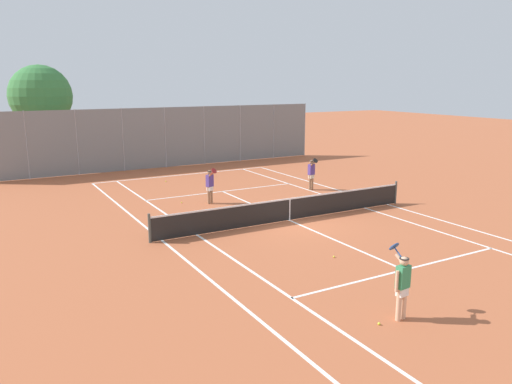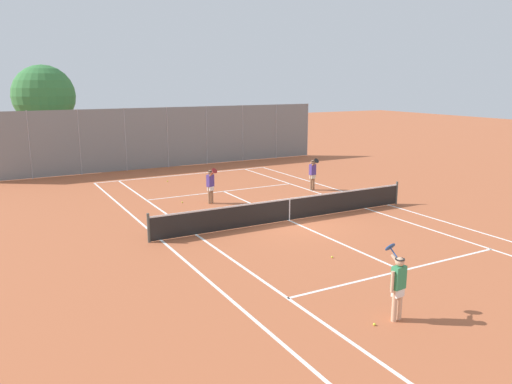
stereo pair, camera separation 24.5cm
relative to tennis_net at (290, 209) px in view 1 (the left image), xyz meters
The scene contains 13 objects.
ground_plane 0.51m from the tennis_net, ahead, with size 120.00×120.00×0.00m, color #B25B38.
court_line_markings 0.51m from the tennis_net, ahead, with size 11.10×23.90×0.01m.
tennis_net is the anchor object (origin of this frame).
player_near_side 9.05m from the tennis_net, 106.04° to the right, with size 0.61×0.78×1.77m.
player_far_left 4.62m from the tennis_net, 110.95° to the left, with size 0.44×0.88×1.77m.
player_far_right 6.18m from the tennis_net, 46.04° to the left, with size 0.57×0.81×1.77m.
loose_tennis_ball_0 5.79m from the tennis_net, 119.06° to the left, with size 0.07×0.07×0.07m, color #D1DB33.
loose_tennis_ball_1 9.24m from the tennis_net, 109.98° to the right, with size 0.07×0.07×0.07m, color #D1DB33.
loose_tennis_ball_2 5.05m from the tennis_net, ahead, with size 0.07×0.07×0.07m, color #D1DB33.
loose_tennis_ball_3 4.66m from the tennis_net, 104.98° to the right, with size 0.07×0.07×0.07m, color #D1DB33.
loose_tennis_ball_4 10.46m from the tennis_net, 99.50° to the left, with size 0.07×0.07×0.07m, color #D1DB33.
back_fence 15.15m from the tennis_net, 90.00° to the left, with size 22.56×0.08×4.00m.
tree_behind_left 20.36m from the tennis_net, 110.71° to the left, with size 3.96×3.96×6.71m.
Camera 1 is at (-11.03, -16.67, 5.64)m, focal length 35.00 mm.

